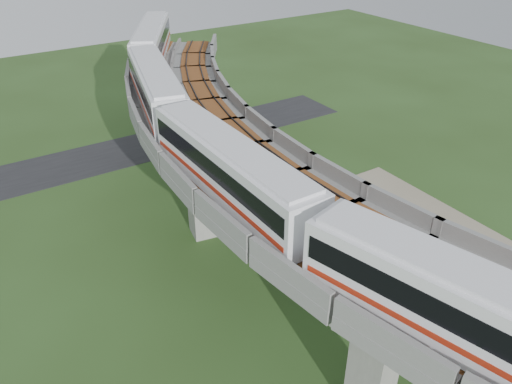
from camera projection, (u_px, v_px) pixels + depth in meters
ground at (258, 306)px, 36.64m from camera, size 160.00×160.00×0.00m
dirt_lot at (412, 256)px, 41.67m from camera, size 18.00×26.00×0.04m
asphalt_road at (119, 153)px, 58.31m from camera, size 60.00×8.00×0.03m
viaduct at (306, 186)px, 33.78m from camera, size 19.58×73.98×11.40m
metro_train at (218, 120)px, 35.20m from camera, size 13.66×60.97×3.64m
fence at (358, 254)px, 40.78m from camera, size 3.87×38.73×1.50m
tree_0 at (235, 143)px, 55.76m from camera, size 2.22×2.22×3.00m
tree_1 at (242, 157)px, 52.19m from camera, size 1.92×1.92×3.16m
tree_2 at (277, 196)px, 46.16m from camera, size 2.91×2.91×3.26m
tree_3 at (307, 231)px, 42.16m from camera, size 1.85×1.85×2.34m
tree_4 at (322, 248)px, 39.08m from camera, size 2.73×2.73×3.37m
tree_5 at (391, 311)px, 33.88m from camera, size 1.83×1.83×2.44m
tree_6 at (495, 379)px, 29.24m from camera, size 2.25×2.25×2.54m
car_red at (396, 240)px, 42.47m from camera, size 4.26×3.05×1.33m
car_dark at (312, 212)px, 46.36m from camera, size 4.20×2.89×1.13m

